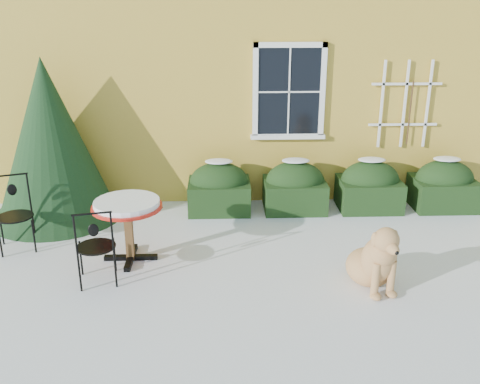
{
  "coord_description": "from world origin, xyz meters",
  "views": [
    {
      "loc": [
        -0.26,
        -6.06,
        3.5
      ],
      "look_at": [
        0.0,
        1.0,
        0.9
      ],
      "focal_mm": 40.0,
      "sensor_mm": 36.0,
      "label": 1
    }
  ],
  "objects_px": {
    "dog": "(376,261)",
    "bistro_table": "(127,211)",
    "evergreen_shrub": "(52,155)",
    "patio_chair_near": "(96,246)",
    "patio_chair_far": "(15,213)"
  },
  "relations": [
    {
      "from": "bistro_table",
      "to": "patio_chair_near",
      "type": "relative_size",
      "value": 0.92
    },
    {
      "from": "dog",
      "to": "patio_chair_far",
      "type": "bearing_deg",
      "value": 152.2
    },
    {
      "from": "bistro_table",
      "to": "patio_chair_near",
      "type": "distance_m",
      "value": 0.73
    },
    {
      "from": "evergreen_shrub",
      "to": "patio_chair_near",
      "type": "xyz_separation_m",
      "value": [
        1.15,
        -2.3,
        -0.54
      ]
    },
    {
      "from": "patio_chair_near",
      "to": "patio_chair_far",
      "type": "bearing_deg",
      "value": -49.52
    },
    {
      "from": "bistro_table",
      "to": "patio_chair_far",
      "type": "bearing_deg",
      "value": 164.75
    },
    {
      "from": "bistro_table",
      "to": "evergreen_shrub",
      "type": "bearing_deg",
      "value": 131.16
    },
    {
      "from": "bistro_table",
      "to": "dog",
      "type": "distance_m",
      "value": 3.35
    },
    {
      "from": "patio_chair_far",
      "to": "dog",
      "type": "bearing_deg",
      "value": -33.68
    },
    {
      "from": "patio_chair_near",
      "to": "evergreen_shrub",
      "type": "bearing_deg",
      "value": -74.93
    },
    {
      "from": "evergreen_shrub",
      "to": "patio_chair_far",
      "type": "distance_m",
      "value": 1.34
    },
    {
      "from": "evergreen_shrub",
      "to": "patio_chair_far",
      "type": "height_order",
      "value": "evergreen_shrub"
    },
    {
      "from": "evergreen_shrub",
      "to": "bistro_table",
      "type": "relative_size",
      "value": 2.74
    },
    {
      "from": "patio_chair_near",
      "to": "patio_chair_far",
      "type": "height_order",
      "value": "patio_chair_far"
    },
    {
      "from": "dog",
      "to": "bistro_table",
      "type": "bearing_deg",
      "value": 152.18
    }
  ]
}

